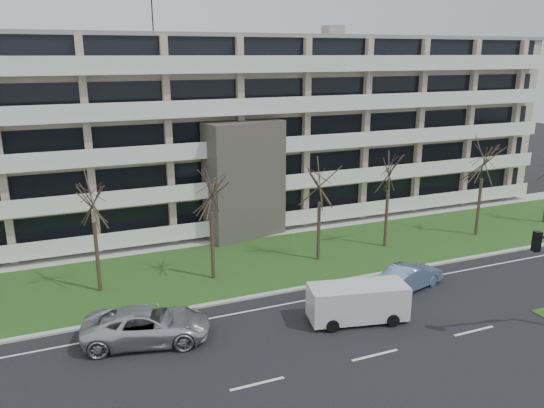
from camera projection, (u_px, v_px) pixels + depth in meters
name	position (u px, v px, depth m)	size (l,w,h in m)	color
ground	(375.00, 355.00, 25.22)	(160.00, 160.00, 0.00)	black
grass_verge	(272.00, 260.00, 36.78)	(90.00, 10.00, 0.06)	#254717
curb	(303.00, 288.00, 32.33)	(90.00, 0.35, 0.12)	#B2B2AD
sidewalk	(245.00, 235.00, 41.67)	(90.00, 2.00, 0.08)	#B2B2AD
lane_edge_line	(314.00, 299.00, 31.01)	(90.00, 0.12, 0.01)	white
apartment_building	(218.00, 128.00, 45.66)	(60.50, 15.10, 18.75)	tan
silver_pickup	(147.00, 325.00, 26.26)	(2.88, 6.24, 1.73)	silver
blue_sedan	(410.00, 276.00, 32.23)	(1.62, 4.64, 1.53)	#7BA0D6
white_van	(359.00, 299.00, 28.21)	(5.53, 2.98, 2.03)	silver
tree_2	(91.00, 194.00, 30.32)	(3.90, 3.90, 7.80)	#382B21
tree_3	(210.00, 185.00, 32.11)	(3.96, 3.96, 7.92)	#382B21
tree_4	(320.00, 179.00, 35.28)	(3.73, 3.73, 7.46)	#382B21
tree_5	(389.00, 168.00, 37.77)	(3.85, 3.85, 7.70)	#382B21
tree_6	(484.00, 156.00, 40.10)	(4.10, 4.10, 8.20)	#382B21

